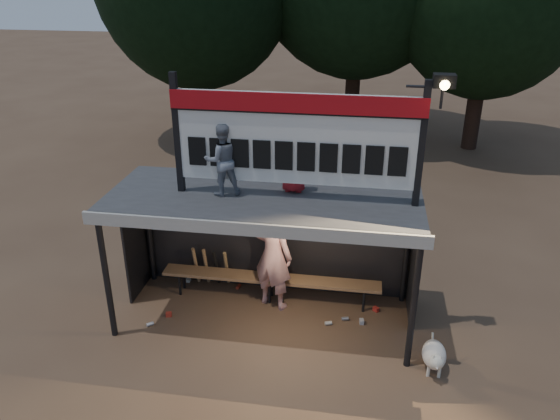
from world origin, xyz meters
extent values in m
plane|color=#513928|center=(0.00, 0.00, 0.00)|extent=(80.00, 80.00, 0.00)
imported|color=white|center=(0.07, 0.40, 1.03)|extent=(0.88, 0.75, 2.05)
imported|color=gray|center=(-0.64, -0.03, 2.90)|extent=(0.69, 0.64, 1.15)
imported|color=#A51920|center=(0.45, 0.26, 2.81)|extent=(0.49, 0.32, 0.99)
cube|color=#38383B|center=(0.00, 0.00, 2.26)|extent=(5.00, 2.00, 0.12)
cube|color=beige|center=(0.00, -1.02, 2.22)|extent=(5.10, 0.06, 0.20)
cylinder|color=black|center=(-2.40, -0.90, 1.10)|extent=(0.10, 0.10, 2.20)
cylinder|color=black|center=(2.40, -0.90, 1.10)|extent=(0.10, 0.10, 2.20)
cylinder|color=black|center=(-2.40, 0.90, 1.10)|extent=(0.10, 0.10, 2.20)
cylinder|color=black|center=(2.40, 0.90, 1.10)|extent=(0.10, 0.10, 2.20)
cube|color=black|center=(0.00, 1.00, 1.10)|extent=(5.00, 0.04, 2.20)
cube|color=black|center=(-2.50, 0.50, 1.10)|extent=(0.04, 1.00, 2.20)
cube|color=black|center=(2.50, 0.50, 1.10)|extent=(0.04, 1.00, 2.20)
cylinder|color=black|center=(0.00, 1.00, 2.15)|extent=(5.00, 0.06, 0.06)
cube|color=black|center=(-1.35, 0.00, 3.27)|extent=(0.10, 0.10, 1.90)
cube|color=black|center=(2.35, 0.00, 3.27)|extent=(0.10, 0.10, 1.90)
cube|color=silver|center=(0.50, 0.00, 3.27)|extent=(3.80, 0.08, 1.40)
cube|color=#AF0C13|center=(0.50, -0.05, 3.83)|extent=(3.80, 0.04, 0.28)
cube|color=black|center=(0.50, -0.06, 3.68)|extent=(3.80, 0.02, 0.03)
cube|color=black|center=(-1.03, -0.05, 3.02)|extent=(0.27, 0.03, 0.45)
cube|color=black|center=(-0.69, -0.05, 3.02)|extent=(0.27, 0.03, 0.45)
cube|color=black|center=(-0.35, -0.05, 3.02)|extent=(0.27, 0.03, 0.45)
cube|color=black|center=(-0.01, -0.05, 3.02)|extent=(0.27, 0.03, 0.45)
cube|color=black|center=(0.33, -0.05, 3.02)|extent=(0.27, 0.03, 0.45)
cube|color=black|center=(0.67, -0.05, 3.02)|extent=(0.27, 0.03, 0.45)
cube|color=black|center=(1.01, -0.05, 3.02)|extent=(0.27, 0.03, 0.45)
cube|color=black|center=(1.35, -0.05, 3.02)|extent=(0.27, 0.03, 0.45)
cube|color=black|center=(1.69, -0.05, 3.02)|extent=(0.27, 0.03, 0.45)
cube|color=black|center=(2.03, -0.05, 3.02)|extent=(0.27, 0.03, 0.45)
cylinder|color=black|center=(2.30, 0.00, 4.12)|extent=(0.50, 0.04, 0.04)
cylinder|color=black|center=(2.55, 0.00, 3.97)|extent=(0.04, 0.04, 0.30)
cube|color=black|center=(2.55, -0.05, 4.22)|extent=(0.30, 0.22, 0.18)
sphere|color=#FFD88C|center=(2.55, -0.14, 4.18)|extent=(0.14, 0.14, 0.14)
cube|color=#916944|center=(0.00, 0.55, 0.45)|extent=(4.00, 0.35, 0.06)
cylinder|color=black|center=(-1.70, 0.43, 0.23)|extent=(0.05, 0.05, 0.45)
cylinder|color=black|center=(-1.70, 0.67, 0.23)|extent=(0.05, 0.05, 0.45)
cylinder|color=black|center=(0.00, 0.43, 0.23)|extent=(0.05, 0.05, 0.45)
cylinder|color=black|center=(0.00, 0.67, 0.23)|extent=(0.05, 0.05, 0.45)
cylinder|color=black|center=(1.70, 0.43, 0.23)|extent=(0.05, 0.05, 0.45)
cylinder|color=black|center=(1.70, 0.67, 0.23)|extent=(0.05, 0.05, 0.45)
cylinder|color=black|center=(-4.00, 10.00, 1.87)|extent=(0.50, 0.50, 3.74)
cylinder|color=black|center=(1.00, 11.50, 2.09)|extent=(0.50, 0.50, 4.18)
cylinder|color=#301D15|center=(5.00, 10.50, 1.76)|extent=(0.50, 0.50, 3.52)
ellipsoid|color=silver|center=(2.78, -0.92, 0.27)|extent=(0.36, 0.58, 0.36)
sphere|color=white|center=(2.78, -1.20, 0.36)|extent=(0.22, 0.22, 0.22)
cone|color=beige|center=(2.78, -1.30, 0.34)|extent=(0.10, 0.10, 0.10)
cone|color=beige|center=(2.73, -1.22, 0.46)|extent=(0.06, 0.06, 0.07)
cone|color=beige|center=(2.83, -1.22, 0.46)|extent=(0.06, 0.06, 0.07)
cylinder|color=silver|center=(2.70, -1.10, 0.09)|extent=(0.05, 0.05, 0.18)
cylinder|color=beige|center=(2.86, -1.10, 0.09)|extent=(0.05, 0.05, 0.18)
cylinder|color=white|center=(2.70, -0.74, 0.09)|extent=(0.05, 0.05, 0.18)
cylinder|color=silver|center=(2.86, -0.74, 0.09)|extent=(0.05, 0.05, 0.18)
cylinder|color=beige|center=(2.78, -0.62, 0.34)|extent=(0.04, 0.16, 0.14)
cylinder|color=#997047|center=(-1.49, 0.82, 0.43)|extent=(0.07, 0.27, 0.84)
cylinder|color=#976F46|center=(-1.29, 0.82, 0.43)|extent=(0.07, 0.30, 0.83)
cylinder|color=black|center=(-1.09, 0.82, 0.43)|extent=(0.06, 0.32, 0.83)
cylinder|color=#977446|center=(-0.89, 0.82, 0.43)|extent=(0.09, 0.35, 0.82)
cube|color=#AF2C1E|center=(-1.68, -0.27, 0.04)|extent=(0.11, 0.09, 0.08)
cylinder|color=silver|center=(-1.90, -0.58, 0.04)|extent=(0.13, 0.13, 0.07)
cube|color=silver|center=(-1.69, 0.90, 0.04)|extent=(0.07, 0.10, 0.08)
cylinder|color=#A52E1C|center=(-0.67, 0.82, 0.04)|extent=(0.09, 0.13, 0.07)
cube|color=#A9A9AE|center=(1.68, 0.06, 0.04)|extent=(0.09, 0.11, 0.08)
cylinder|color=beige|center=(1.12, -0.07, 0.04)|extent=(0.14, 0.10, 0.07)
cube|color=#B2251E|center=(1.93, 0.47, 0.04)|extent=(0.12, 0.12, 0.08)
cylinder|color=#A3A3A8|center=(1.40, 0.11, 0.04)|extent=(0.13, 0.10, 0.07)
camera|label=1|loc=(1.52, -7.83, 5.71)|focal=35.00mm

